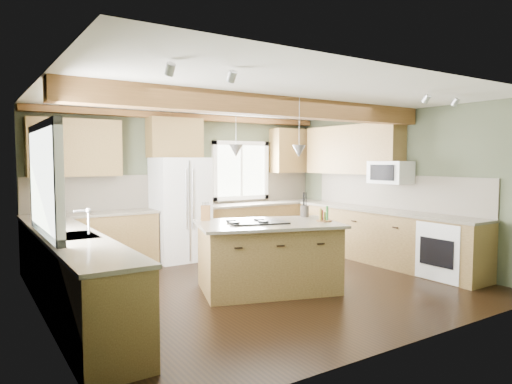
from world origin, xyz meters
TOP-DOWN VIEW (x-y plane):
  - floor at (0.00, 0.00)m, footprint 5.60×5.60m
  - ceiling at (0.00, 0.00)m, footprint 5.60×5.60m
  - wall_back at (0.00, 2.50)m, footprint 5.60×0.00m
  - wall_left at (-2.80, 0.00)m, footprint 0.00×5.00m
  - wall_right at (2.80, 0.00)m, footprint 0.00×5.00m
  - ceiling_beam at (0.00, -0.25)m, footprint 5.55×0.26m
  - soffit_trim at (0.00, 2.40)m, footprint 5.55×0.20m
  - backsplash_back at (0.00, 2.48)m, footprint 5.58×0.03m
  - backsplash_right at (2.78, 0.05)m, footprint 0.03×3.70m
  - base_cab_back_left at (-1.79, 2.20)m, footprint 2.02×0.60m
  - counter_back_left at (-1.79, 2.20)m, footprint 2.06×0.64m
  - base_cab_back_right at (1.49, 2.20)m, footprint 2.62×0.60m
  - counter_back_right at (1.49, 2.20)m, footprint 2.66×0.64m
  - base_cab_left at (-2.50, 0.05)m, footprint 0.60×3.70m
  - counter_left at (-2.50, 0.05)m, footprint 0.64×3.74m
  - base_cab_right at (2.50, 0.05)m, footprint 0.60×3.70m
  - counter_right at (2.50, 0.05)m, footprint 0.64×3.74m
  - upper_cab_back_left at (-1.99, 2.33)m, footprint 1.40×0.35m
  - upper_cab_over_fridge at (-0.30, 2.33)m, footprint 0.96×0.35m
  - upper_cab_right at (2.62, 0.90)m, footprint 0.35×2.20m
  - upper_cab_back_corner at (2.30, 2.33)m, footprint 0.90×0.35m
  - window_left at (-2.78, 0.05)m, footprint 0.04×1.60m
  - window_back at (1.15, 2.48)m, footprint 1.10×0.04m
  - sink at (-2.50, 0.05)m, footprint 0.50×0.65m
  - faucet at (-2.32, 0.05)m, footprint 0.02×0.02m
  - dishwasher at (-2.49, -1.25)m, footprint 0.60×0.60m
  - oven at (2.49, -1.25)m, footprint 0.60×0.72m
  - microwave at (2.58, -0.05)m, footprint 0.40×0.70m
  - pendant_left at (-0.48, -0.11)m, footprint 0.18×0.18m
  - pendant_right at (0.35, -0.38)m, footprint 0.18×0.18m
  - refrigerator at (-0.30, 2.12)m, footprint 0.90×0.74m
  - island at (-0.06, -0.25)m, footprint 1.99×1.56m
  - island_top at (-0.06, -0.25)m, footprint 2.14×1.70m
  - cooktop at (-0.20, -0.20)m, footprint 0.88×0.71m
  - knife_block at (-0.68, 0.39)m, footprint 0.16×0.15m
  - utensil_crock at (0.74, -0.04)m, footprint 0.16×0.16m
  - bottle_tray at (0.65, -0.57)m, footprint 0.29×0.29m

SIDE VIEW (x-z plane):
  - floor at x=0.00m, z-range 0.00..0.00m
  - dishwasher at x=-2.49m, z-range 0.01..0.85m
  - oven at x=2.49m, z-range 0.01..0.85m
  - base_cab_back_left at x=-1.79m, z-range 0.00..0.88m
  - base_cab_back_right at x=1.49m, z-range 0.00..0.88m
  - base_cab_left at x=-2.50m, z-range 0.00..0.88m
  - base_cab_right at x=2.50m, z-range 0.00..0.88m
  - island at x=-0.06m, z-range 0.00..0.88m
  - counter_back_left at x=-1.79m, z-range 0.88..0.92m
  - counter_back_right at x=1.49m, z-range 0.88..0.92m
  - counter_left at x=-2.50m, z-range 0.88..0.92m
  - counter_right at x=2.50m, z-range 0.88..0.92m
  - refrigerator at x=-0.30m, z-range 0.00..1.80m
  - island_top at x=-0.06m, z-range 0.88..0.92m
  - sink at x=-2.50m, z-range 0.89..0.92m
  - cooktop at x=-0.20m, z-range 0.92..0.94m
  - utensil_crock at x=0.74m, z-range 0.92..1.09m
  - bottle_tray at x=0.65m, z-range 0.92..1.12m
  - knife_block at x=-0.68m, z-range 0.92..1.13m
  - faucet at x=-2.32m, z-range 0.91..1.19m
  - backsplash_back at x=0.00m, z-range 0.92..1.50m
  - backsplash_right at x=2.78m, z-range 0.92..1.50m
  - wall_back at x=0.00m, z-range -1.50..4.10m
  - wall_left at x=-2.80m, z-range -1.20..3.80m
  - wall_right at x=2.80m, z-range -1.20..3.80m
  - window_back at x=1.15m, z-range 1.05..2.05m
  - window_left at x=-2.78m, z-range 1.02..2.08m
  - microwave at x=2.58m, z-range 1.36..1.74m
  - pendant_left at x=-0.48m, z-range 1.80..1.96m
  - pendant_right at x=0.35m, z-range 1.80..1.96m
  - upper_cab_back_left at x=-1.99m, z-range 1.50..2.40m
  - upper_cab_right at x=2.62m, z-range 1.50..2.40m
  - upper_cab_back_corner at x=2.30m, z-range 1.50..2.40m
  - upper_cab_over_fridge at x=-0.30m, z-range 1.80..2.50m
  - ceiling_beam at x=0.00m, z-range 2.34..2.60m
  - soffit_trim at x=0.00m, z-range 2.49..2.59m
  - ceiling at x=0.00m, z-range 2.60..2.60m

